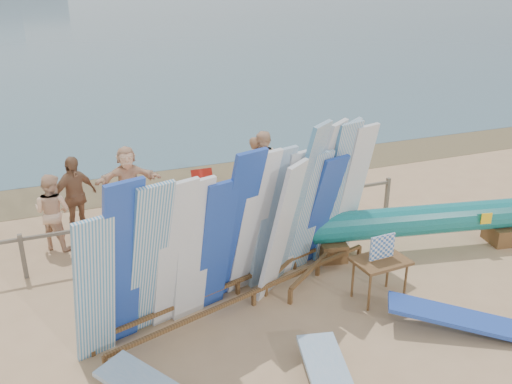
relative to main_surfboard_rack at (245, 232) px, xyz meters
name	(u,v)px	position (x,y,z in m)	size (l,w,h in m)	color
ground	(168,346)	(-1.57, -0.77, -1.30)	(160.00, 160.00, 0.00)	tan
ocean	(33,3)	(-1.57, 127.23, -1.30)	(320.00, 240.00, 0.02)	#3F6172
wet_sand_strip	(106,188)	(-1.57, 6.43, -1.30)	(40.00, 2.60, 0.01)	brown
fence	(131,230)	(-1.57, 2.23, -0.67)	(12.08, 0.08, 0.90)	#736857
main_surfboard_rack	(245,232)	(0.00, 0.00, 0.00)	(5.77, 2.27, 2.89)	brown
side_surfboard_rack	(309,205)	(1.42, 0.47, 0.08)	(2.62, 2.24, 3.06)	brown
outrigger_canoe	(421,222)	(3.98, 0.42, -0.67)	(6.88, 1.92, 0.98)	brown
vendor_table	(379,278)	(2.16, -0.83, -0.89)	(0.96, 0.71, 1.23)	brown
flat_board_d	(472,333)	(3.00, -2.25, -1.30)	(0.56, 2.70, 0.07)	#2347B2
beach_chair_left	(118,235)	(-1.77, 2.84, -1.03)	(0.78, 0.79, 0.93)	red
beach_chair_right	(149,224)	(-1.06, 3.13, -1.02)	(0.73, 0.75, 0.96)	red
stroller	(207,202)	(0.34, 3.40, -0.83)	(0.60, 0.85, 1.17)	red
beachgoer_4	(75,196)	(-2.48, 3.80, -0.41)	(1.05, 0.45, 1.79)	#8C6042
beachgoer_8	(265,167)	(2.06, 4.05, -0.41)	(0.87, 0.42, 1.79)	beige
beachgoer_2	(53,212)	(-2.95, 3.33, -0.49)	(0.78, 0.38, 1.61)	beige
beachgoer_7	(257,169)	(1.91, 4.22, -0.48)	(0.60, 0.33, 1.63)	#8C6042
beachgoer_5	(128,180)	(-1.22, 4.56, -0.48)	(1.53, 0.49, 1.65)	beige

